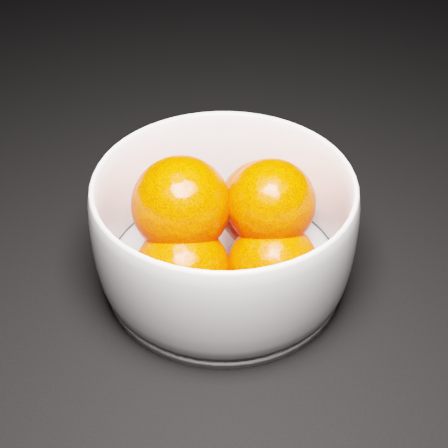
# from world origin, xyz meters

# --- Properties ---
(ground) EXTENTS (3.00, 3.00, 0.00)m
(ground) POSITION_xyz_m (0.00, 0.00, 0.00)
(ground) COLOR black
(ground) RESTS_ON ground
(bowl) EXTENTS (0.21, 0.21, 0.10)m
(bowl) POSITION_xyz_m (-0.10, -0.25, 0.05)
(bowl) COLOR silver
(bowl) RESTS_ON ground
(orange_pile) EXTENTS (0.16, 0.16, 0.12)m
(orange_pile) POSITION_xyz_m (-0.09, -0.25, 0.06)
(orange_pile) COLOR #FF3300
(orange_pile) RESTS_ON bowl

